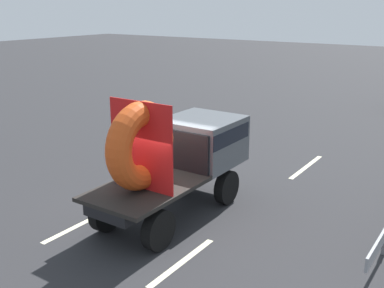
{
  "coord_description": "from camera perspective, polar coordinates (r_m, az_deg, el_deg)",
  "views": [
    {
      "loc": [
        7.32,
        -8.93,
        5.57
      ],
      "look_at": [
        0.33,
        1.35,
        1.8
      ],
      "focal_mm": 43.04,
      "sensor_mm": 36.0,
      "label": 1
    }
  ],
  "objects": [
    {
      "name": "ground_plane",
      "position": [
        12.82,
        -4.68,
        -8.93
      ],
      "size": [
        120.0,
        120.0,
        0.0
      ],
      "primitive_type": "plane",
      "color": "#28282B"
    },
    {
      "name": "flatbed_truck",
      "position": [
        12.61,
        -1.3,
        -0.97
      ],
      "size": [
        2.02,
        5.16,
        3.4
      ],
      "color": "black",
      "rests_on": "ground_plane"
    },
    {
      "name": "lane_dash_left_near",
      "position": [
        12.83,
        -12.9,
        -9.29
      ],
      "size": [
        0.16,
        2.94,
        0.01
      ],
      "primitive_type": "cube",
      "rotation": [
        0.0,
        0.0,
        1.57
      ],
      "color": "beige",
      "rests_on": "ground_plane"
    },
    {
      "name": "lane_dash_left_far",
      "position": [
        18.77,
        5.15,
        -0.43
      ],
      "size": [
        0.16,
        2.4,
        0.01
      ],
      "primitive_type": "cube",
      "rotation": [
        0.0,
        0.0,
        1.57
      ],
      "color": "beige",
      "rests_on": "ground_plane"
    },
    {
      "name": "lane_dash_right_near",
      "position": [
        10.72,
        -1.22,
        -14.4
      ],
      "size": [
        0.16,
        2.43,
        0.01
      ],
      "primitive_type": "cube",
      "rotation": [
        0.0,
        0.0,
        1.57
      ],
      "color": "beige",
      "rests_on": "ground_plane"
    },
    {
      "name": "lane_dash_right_far",
      "position": [
        16.99,
        13.98,
        -2.76
      ],
      "size": [
        0.16,
        2.9,
        0.01
      ],
      "primitive_type": "cube",
      "rotation": [
        0.0,
        0.0,
        1.57
      ],
      "color": "beige",
      "rests_on": "ground_plane"
    }
  ]
}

